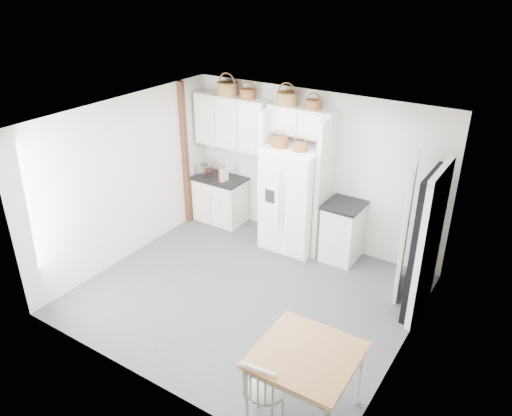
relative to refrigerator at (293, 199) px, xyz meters
The scene contains 28 objects.
floor 1.84m from the refrigerator, 84.66° to the right, with size 4.50×4.50×0.00m, color #36373C.
ceiling 2.36m from the refrigerator, 84.66° to the right, with size 4.50×4.50×0.00m, color white.
wall_back 0.60m from the refrigerator, 69.24° to the left, with size 4.50×4.50×0.00m, color silver.
wall_left 2.68m from the refrigerator, 142.62° to the right, with size 4.00×4.00×0.00m, color silver.
wall_right 2.92m from the refrigerator, 33.76° to the right, with size 4.00×4.00×0.00m, color silver.
refrigerator is the anchor object (origin of this frame).
base_cab_left 1.64m from the refrigerator, behind, with size 0.89×0.56×0.83m, color silver.
base_cab_right 0.97m from the refrigerator, ahead, with size 0.53×0.64×0.94m, color silver.
dining_table 3.60m from the refrigerator, 58.80° to the right, with size 1.00×1.00×0.84m, color brown.
windsor_chair 3.72m from the refrigerator, 65.18° to the right, with size 0.41×0.37×0.84m, color silver.
counter_left 1.57m from the refrigerator, behind, with size 0.93×0.60×0.04m, color black.
counter_right 0.88m from the refrigerator, ahead, with size 0.57×0.68×0.04m, color black.
toaster 1.86m from the refrigerator, behind, with size 0.30×0.17×0.20m, color silver.
cookbook_red 1.46m from the refrigerator, behind, with size 0.04×0.16×0.24m, color #B23723.
cookbook_cream 1.40m from the refrigerator, behind, with size 0.04×0.16×0.25m, color beige.
basket_upper_b 2.15m from the refrigerator, behind, with size 0.36×0.36×0.21m, color brown.
basket_upper_c 1.87m from the refrigerator, 167.61° to the left, with size 0.27×0.27×0.16m, color #542D18.
basket_bridge_a 1.61m from the refrigerator, 142.57° to the left, with size 0.34×0.34×0.19m, color brown.
basket_bridge_b 1.56m from the refrigerator, 52.16° to the left, with size 0.24×0.24×0.14m, color #542D18.
basket_fridge_a 0.98m from the refrigerator, 155.65° to the right, with size 0.28×0.28×0.15m, color #542D18.
basket_fridge_b 0.96m from the refrigerator, 34.76° to the right, with size 0.23×0.23×0.12m, color #542D18.
upper_cabinet 1.71m from the refrigerator, behind, with size 1.40×0.34×0.90m, color silver.
bridge_cabinet 1.26m from the refrigerator, 90.00° to the left, with size 1.12×0.34×0.45m, color silver.
fridge_panel_left 0.58m from the refrigerator, 169.38° to the left, with size 0.08×0.60×2.30m, color silver.
fridge_panel_right 0.58m from the refrigerator, 10.62° to the left, with size 0.08×0.60×2.30m, color silver.
trim_post 2.11m from the refrigerator, behind, with size 0.09×0.09×2.60m, color #3F2013.
doorway_void 2.39m from the refrigerator, 14.66° to the right, with size 0.18×0.85×2.05m, color black.
door_slab 1.97m from the refrigerator, ahead, with size 0.80×0.04×2.05m, color white.
Camera 1 is at (3.36, -4.94, 4.34)m, focal length 35.00 mm.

